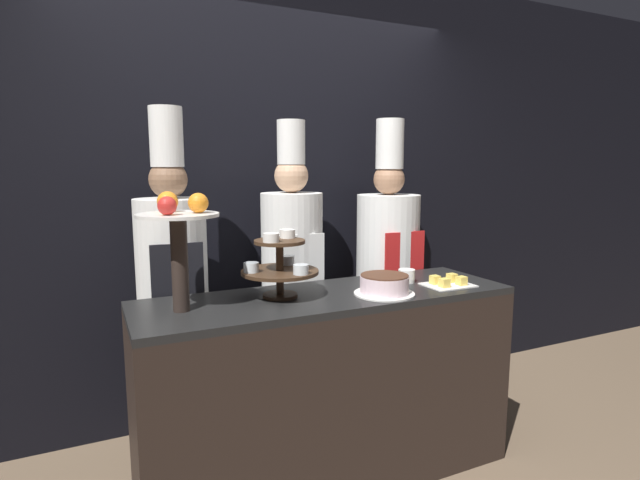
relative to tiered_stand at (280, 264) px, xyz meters
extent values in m
cube|color=black|center=(0.23, 0.82, 0.29)|extent=(10.00, 0.06, 2.80)
cube|color=black|center=(0.23, -0.04, -0.65)|extent=(1.84, 0.56, 0.91)
cube|color=black|center=(0.23, -0.04, -0.18)|extent=(1.84, 0.56, 0.03)
cylinder|color=#3D2819|center=(0.00, 0.00, -0.15)|extent=(0.16, 0.16, 0.02)
cylinder|color=#3D2819|center=(0.00, 0.00, -0.02)|extent=(0.04, 0.04, 0.27)
cylinder|color=#3D2819|center=(0.00, 0.00, -0.04)|extent=(0.36, 0.36, 0.02)
cylinder|color=#3D2819|center=(0.00, 0.00, 0.11)|extent=(0.24, 0.24, 0.02)
cylinder|color=silver|center=(-0.13, 0.02, -0.01)|extent=(0.07, 0.07, 0.04)
cylinder|color=beige|center=(-0.13, 0.02, -0.01)|extent=(0.06, 0.06, 0.03)
cylinder|color=silver|center=(0.05, -0.12, -0.01)|extent=(0.07, 0.07, 0.04)
cylinder|color=gold|center=(0.05, -0.12, -0.01)|extent=(0.06, 0.06, 0.03)
cylinder|color=silver|center=(0.08, 0.11, -0.01)|extent=(0.07, 0.07, 0.04)
cylinder|color=green|center=(0.08, 0.11, -0.01)|extent=(0.06, 0.06, 0.03)
cylinder|color=white|center=(-0.06, -0.05, 0.14)|extent=(0.07, 0.07, 0.04)
cylinder|color=white|center=(0.06, 0.05, 0.14)|extent=(0.07, 0.07, 0.04)
cylinder|color=#2D231E|center=(-0.46, -0.03, 0.04)|extent=(0.07, 0.07, 0.40)
cylinder|color=white|center=(-0.46, -0.03, 0.25)|extent=(0.34, 0.34, 0.01)
sphere|color=orange|center=(-0.38, -0.06, 0.30)|extent=(0.08, 0.08, 0.08)
sphere|color=orange|center=(-0.49, 0.05, 0.30)|extent=(0.09, 0.09, 0.09)
sphere|color=red|center=(-0.51, -0.10, 0.30)|extent=(0.08, 0.08, 0.08)
cylinder|color=white|center=(0.47, -0.17, -0.15)|extent=(0.29, 0.29, 0.01)
cylinder|color=silver|center=(0.47, -0.17, -0.11)|extent=(0.23, 0.23, 0.08)
cylinder|color=#472819|center=(0.47, -0.17, -0.06)|extent=(0.23, 0.23, 0.01)
cylinder|color=white|center=(0.72, 0.00, -0.12)|extent=(0.09, 0.09, 0.07)
cube|color=white|center=(0.87, -0.16, -0.15)|extent=(0.24, 0.19, 0.01)
cube|color=#EFCC56|center=(0.81, -0.19, -0.13)|extent=(0.04, 0.04, 0.04)
cube|color=#EFCC56|center=(0.92, -0.19, -0.13)|extent=(0.04, 0.04, 0.04)
cube|color=#EFCC56|center=(0.81, -0.12, -0.13)|extent=(0.04, 0.04, 0.04)
cube|color=#EFCC56|center=(0.92, -0.12, -0.13)|extent=(0.04, 0.04, 0.04)
cube|color=#28282D|center=(-0.42, 0.44, -0.68)|extent=(0.27, 0.15, 0.86)
cylinder|color=white|center=(-0.42, 0.44, 0.02)|extent=(0.36, 0.36, 0.54)
cube|color=black|center=(-0.42, 0.27, -0.08)|extent=(0.25, 0.01, 0.35)
sphere|color=#846047|center=(-0.42, 0.44, 0.39)|extent=(0.19, 0.19, 0.19)
cylinder|color=white|center=(-0.42, 0.44, 0.60)|extent=(0.16, 0.16, 0.29)
cube|color=#28282D|center=(0.24, 0.44, -0.68)|extent=(0.26, 0.14, 0.85)
cylinder|color=white|center=(0.24, 0.44, 0.03)|extent=(0.35, 0.35, 0.56)
cube|color=white|center=(0.24, 0.28, -0.09)|extent=(0.24, 0.01, 0.36)
sphere|color=tan|center=(0.24, 0.44, 0.40)|extent=(0.19, 0.19, 0.19)
cylinder|color=white|center=(0.24, 0.44, 0.58)|extent=(0.15, 0.15, 0.24)
cube|color=#38332D|center=(0.88, 0.44, -0.69)|extent=(0.29, 0.16, 0.84)
cylinder|color=white|center=(0.88, 0.44, 0.01)|extent=(0.39, 0.39, 0.55)
cube|color=red|center=(0.88, 0.26, -0.10)|extent=(0.27, 0.01, 0.35)
sphere|color=#A37556|center=(0.88, 0.44, 0.38)|extent=(0.19, 0.19, 0.19)
cylinder|color=white|center=(0.88, 0.44, 0.59)|extent=(0.17, 0.17, 0.30)
camera|label=1|loc=(-0.81, -2.15, 0.45)|focal=28.00mm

